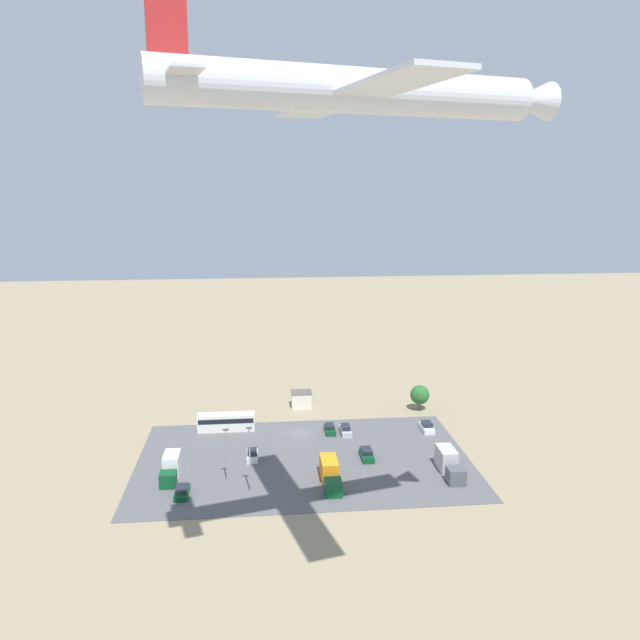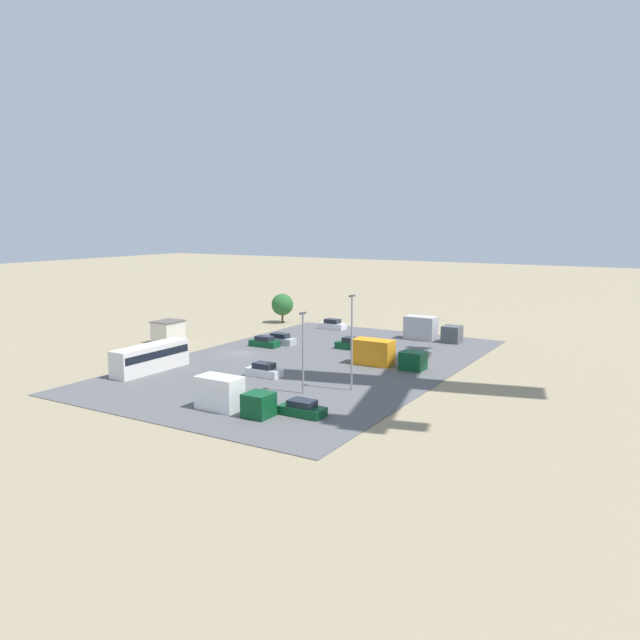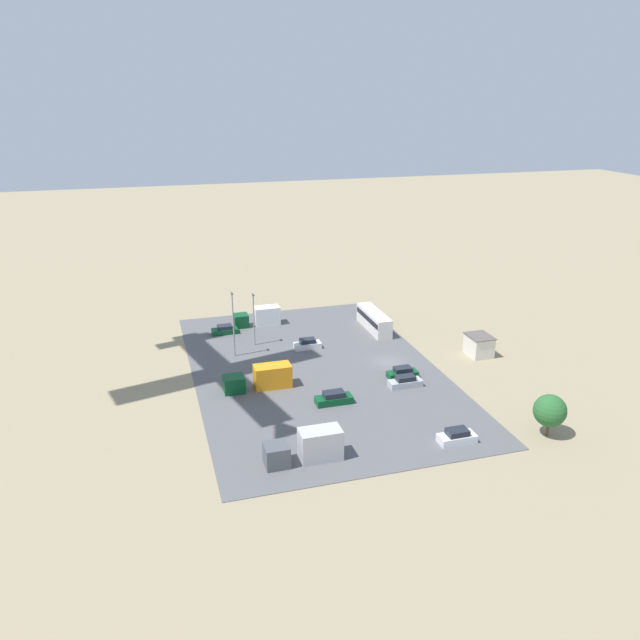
# 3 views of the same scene
# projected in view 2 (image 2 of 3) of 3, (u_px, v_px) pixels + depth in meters

# --- Properties ---
(ground_plane) EXTENTS (400.00, 400.00, 0.00)m
(ground_plane) POSITION_uv_depth(u_px,v_px,m) (239.00, 354.00, 83.11)
(ground_plane) COLOR gray
(parking_lot_surface) EXTENTS (53.84, 34.31, 0.08)m
(parking_lot_surface) POSITION_uv_depth(u_px,v_px,m) (311.00, 363.00, 77.44)
(parking_lot_surface) COLOR #565659
(parking_lot_surface) RESTS_ON ground
(shed_building) EXTENTS (4.15, 3.46, 3.18)m
(shed_building) POSITION_uv_depth(u_px,v_px,m) (168.00, 331.00, 91.16)
(shed_building) COLOR silver
(shed_building) RESTS_ON ground
(bus) EXTENTS (10.34, 2.53, 3.15)m
(bus) POSITION_uv_depth(u_px,v_px,m) (151.00, 357.00, 73.04)
(bus) COLOR silver
(bus) RESTS_ON ground
(parked_car_0) EXTENTS (1.76, 4.57, 1.55)m
(parked_car_0) POSITION_uv_depth(u_px,v_px,m) (280.00, 339.00, 89.57)
(parked_car_0) COLOR #ADB2B7
(parked_car_0) RESTS_ON ground
(parked_car_1) EXTENTS (1.96, 4.28, 1.43)m
(parked_car_1) POSITION_uv_depth(u_px,v_px,m) (302.00, 409.00, 56.51)
(parked_car_1) COLOR #0C4723
(parked_car_1) RESTS_ON ground
(parked_car_2) EXTENTS (1.78, 4.28, 1.53)m
(parked_car_2) POSITION_uv_depth(u_px,v_px,m) (264.00, 342.00, 87.63)
(parked_car_2) COLOR #0C4723
(parked_car_2) RESTS_ON ground
(parked_car_3) EXTENTS (1.80, 4.21, 1.57)m
(parked_car_3) POSITION_uv_depth(u_px,v_px,m) (264.00, 371.00, 70.77)
(parked_car_3) COLOR silver
(parked_car_3) RESTS_ON ground
(parked_car_4) EXTENTS (1.95, 4.33, 1.64)m
(parked_car_4) POSITION_uv_depth(u_px,v_px,m) (332.00, 325.00, 102.15)
(parked_car_4) COLOR silver
(parked_car_4) RESTS_ON ground
(parked_car_5) EXTENTS (1.89, 4.75, 1.65)m
(parked_car_5) POSITION_uv_depth(u_px,v_px,m) (353.00, 344.00, 85.80)
(parked_car_5) COLOR #0C4723
(parked_car_5) RESTS_ON ground
(parked_truck_0) EXTENTS (2.40, 7.85, 3.13)m
(parked_truck_0) POSITION_uv_depth(u_px,v_px,m) (230.00, 396.00, 57.60)
(parked_truck_0) COLOR #0C4723
(parked_truck_0) RESTS_ON ground
(parked_truck_1) EXTENTS (2.49, 9.12, 3.11)m
(parked_truck_1) POSITION_uv_depth(u_px,v_px,m) (384.00, 354.00, 75.76)
(parked_truck_1) COLOR #0C4723
(parked_truck_1) RESTS_ON ground
(parked_truck_2) EXTENTS (2.55, 8.44, 3.47)m
(parked_truck_2) POSITION_uv_depth(u_px,v_px,m) (429.00, 330.00, 92.29)
(parked_truck_2) COLOR #4C5156
(parked_truck_2) RESTS_ON ground
(tree_near_shed) EXTENTS (3.79, 3.79, 5.11)m
(tree_near_shed) POSITION_uv_depth(u_px,v_px,m) (282.00, 305.00, 108.51)
(tree_near_shed) COLOR brown
(tree_near_shed) RESTS_ON ground
(light_pole_lot_centre) EXTENTS (0.90, 0.28, 8.40)m
(light_pole_lot_centre) POSITION_uv_depth(u_px,v_px,m) (303.00, 349.00, 63.15)
(light_pole_lot_centre) COLOR gray
(light_pole_lot_centre) RESTS_ON ground
(light_pole_lot_edge) EXTENTS (0.90, 0.28, 10.02)m
(light_pole_lot_edge) POSITION_uv_depth(u_px,v_px,m) (352.00, 339.00, 64.14)
(light_pole_lot_edge) COLOR gray
(light_pole_lot_edge) RESTS_ON ground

